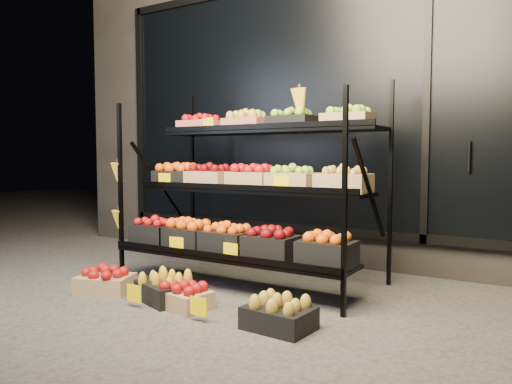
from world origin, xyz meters
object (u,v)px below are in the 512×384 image
Objects in this scene: display_rack at (245,188)px; floor_crate_midright at (184,295)px; floor_crate_midleft at (165,288)px; floor_crate_left at (105,281)px.

display_rack is 5.49× the size of floor_crate_midright.
display_rack is 4.44× the size of floor_crate_midleft.
floor_crate_midleft is (0.54, 0.08, 0.00)m from floor_crate_left.
display_rack is 4.61× the size of floor_crate_left.
floor_crate_midleft is at bearing 177.31° from floor_crate_midright.
floor_crate_left is (-0.73, -0.85, -0.69)m from display_rack.
floor_crate_midleft is 1.24× the size of floor_crate_midright.
floor_crate_midleft reaches higher than floor_crate_midright.
floor_crate_midleft is (-0.19, -0.77, -0.69)m from display_rack.
floor_crate_midright is at bearing 6.62° from floor_crate_midleft.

